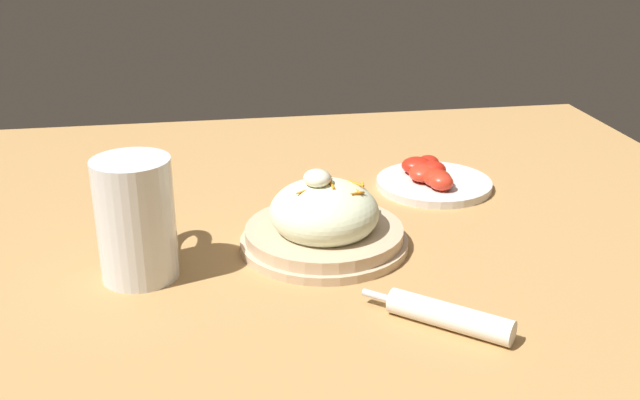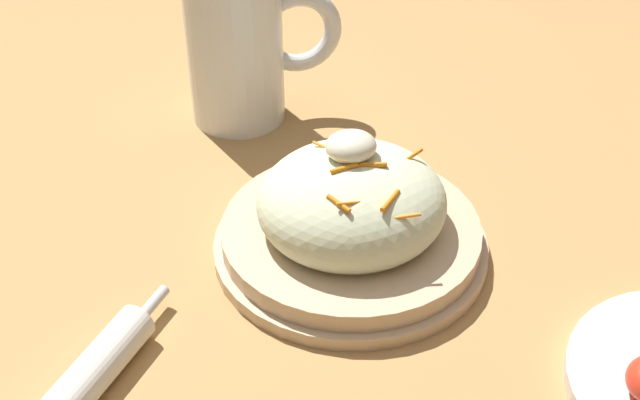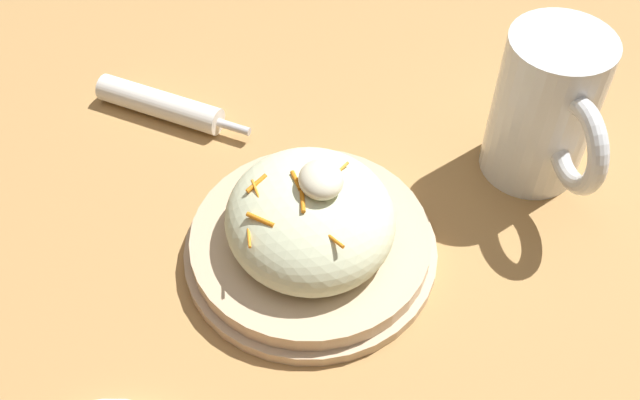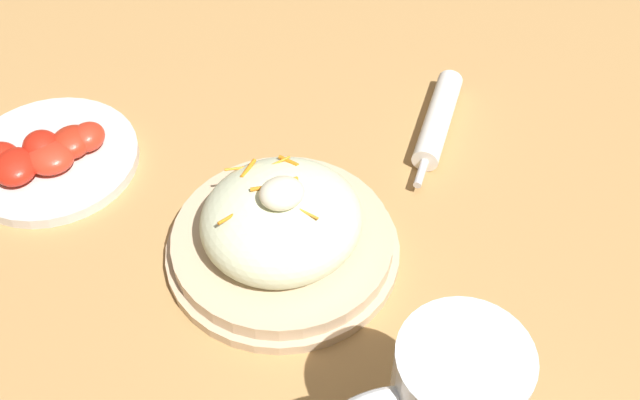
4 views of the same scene
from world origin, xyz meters
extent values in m
plane|color=#B2844C|center=(0.00, 0.00, 0.00)|extent=(1.43, 1.43, 0.00)
cylinder|color=#D1B28E|center=(-0.07, 0.04, 0.01)|extent=(0.23, 0.23, 0.01)
cylinder|color=#D1B28E|center=(-0.07, 0.04, 0.02)|extent=(0.21, 0.21, 0.02)
ellipsoid|color=beige|center=(-0.07, 0.04, 0.05)|extent=(0.15, 0.15, 0.08)
cylinder|color=orange|center=(-0.12, 0.03, 0.08)|extent=(0.02, 0.01, 0.01)
cylinder|color=orange|center=(-0.05, 0.08, 0.08)|extent=(0.01, 0.02, 0.01)
cylinder|color=orange|center=(-0.06, 0.05, 0.09)|extent=(0.02, 0.00, 0.01)
cylinder|color=orange|center=(-0.06, 0.01, 0.09)|extent=(0.01, 0.02, 0.00)
cylinder|color=orange|center=(-0.10, 0.10, 0.08)|extent=(0.03, 0.01, 0.00)
cylinder|color=orange|center=(-0.09, 0.08, 0.08)|extent=(0.02, 0.02, 0.00)
cylinder|color=orange|center=(-0.09, 0.05, 0.09)|extent=(0.02, 0.01, 0.00)
cylinder|color=orange|center=(-0.06, 0.08, 0.08)|extent=(0.02, 0.00, 0.01)
ellipsoid|color=#EFEACC|center=(-0.08, 0.03, 0.10)|extent=(0.04, 0.04, 0.02)
cylinder|color=white|center=(-0.03, -0.20, 0.08)|extent=(0.10, 0.10, 0.15)
cylinder|color=#B76B14|center=(-0.03, -0.20, 0.04)|extent=(0.09, 0.09, 0.08)
cylinder|color=white|center=(-0.03, -0.20, 0.08)|extent=(0.09, 0.09, 0.01)
torus|color=white|center=(-0.09, -0.20, 0.09)|extent=(0.09, 0.02, 0.09)
cylinder|color=white|center=(0.15, 0.14, 0.01)|extent=(0.11, 0.13, 0.03)
cylinder|color=silver|center=(0.09, 0.07, 0.01)|extent=(0.03, 0.03, 0.01)
camera|label=1|loc=(0.82, -0.12, 0.44)|focal=41.68mm
camera|label=2|loc=(0.10, 0.55, 0.46)|focal=47.02mm
camera|label=3|loc=(-0.46, 0.15, 0.54)|focal=41.51mm
camera|label=4|loc=(-0.22, -0.42, 0.62)|focal=44.52mm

